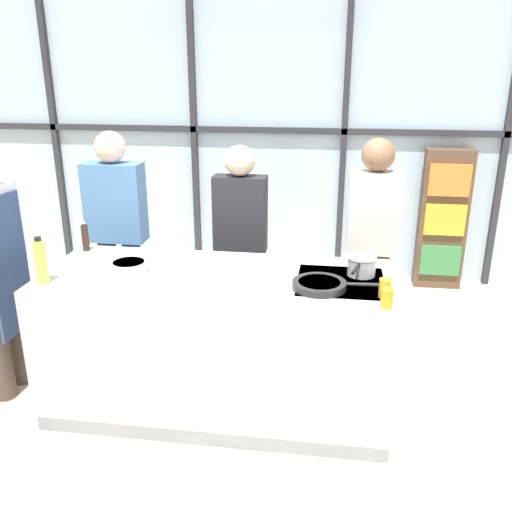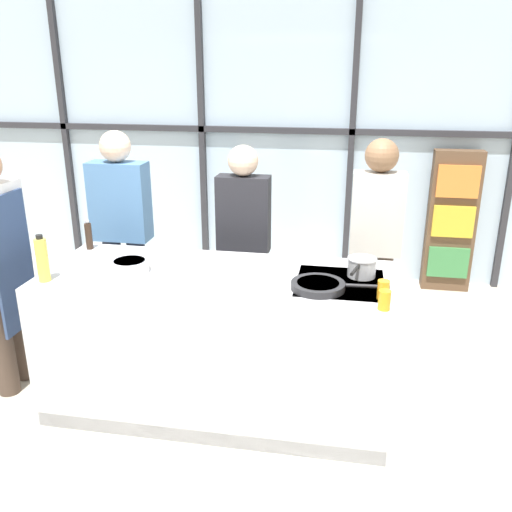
{
  "view_description": "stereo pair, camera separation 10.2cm",
  "coord_description": "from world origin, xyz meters",
  "px_view_note": "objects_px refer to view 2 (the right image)",
  "views": [
    {
      "loc": [
        0.68,
        -3.06,
        2.17
      ],
      "look_at": [
        0.23,
        0.1,
        1.04
      ],
      "focal_mm": 38.0,
      "sensor_mm": 36.0,
      "label": 1
    },
    {
      "loc": [
        0.78,
        -3.04,
        2.17
      ],
      "look_at": [
        0.23,
        0.1,
        1.04
      ],
      "focal_mm": 38.0,
      "sensor_mm": 36.0,
      "label": 2
    }
  ],
  "objects_px": {
    "spectator_center_right": "(376,235)",
    "pepper_grinder": "(89,236)",
    "frying_pan": "(319,285)",
    "juice_glass_far": "(383,290)",
    "spectator_center_left": "(244,236)",
    "saucepan": "(362,267)",
    "oil_bottle": "(42,259)",
    "spectator_far_left": "(122,225)",
    "mixing_bowl": "(130,266)",
    "white_plate": "(151,260)",
    "juice_glass_near": "(384,300)"
  },
  "relations": [
    {
      "from": "white_plate",
      "to": "mixing_bowl",
      "type": "xyz_separation_m",
      "value": [
        -0.06,
        -0.21,
        0.04
      ]
    },
    {
      "from": "saucepan",
      "to": "oil_bottle",
      "type": "bearing_deg",
      "value": -167.75
    },
    {
      "from": "oil_bottle",
      "to": "juice_glass_near",
      "type": "height_order",
      "value": "oil_bottle"
    },
    {
      "from": "spectator_center_left",
      "to": "spectator_center_right",
      "type": "relative_size",
      "value": 0.96
    },
    {
      "from": "juice_glass_far",
      "to": "white_plate",
      "type": "bearing_deg",
      "value": 166.68
    },
    {
      "from": "saucepan",
      "to": "pepper_grinder",
      "type": "bearing_deg",
      "value": 173.92
    },
    {
      "from": "spectator_far_left",
      "to": "saucepan",
      "type": "xyz_separation_m",
      "value": [
        1.87,
        -0.72,
        0.04
      ]
    },
    {
      "from": "juice_glass_far",
      "to": "juice_glass_near",
      "type": "bearing_deg",
      "value": -90.0
    },
    {
      "from": "spectator_center_left",
      "to": "saucepan",
      "type": "distance_m",
      "value": 1.14
    },
    {
      "from": "spectator_far_left",
      "to": "pepper_grinder",
      "type": "relative_size",
      "value": 7.96
    },
    {
      "from": "spectator_center_left",
      "to": "saucepan",
      "type": "xyz_separation_m",
      "value": [
        0.88,
        -0.72,
        0.07
      ]
    },
    {
      "from": "saucepan",
      "to": "pepper_grinder",
      "type": "height_order",
      "value": "pepper_grinder"
    },
    {
      "from": "oil_bottle",
      "to": "juice_glass_far",
      "type": "height_order",
      "value": "oil_bottle"
    },
    {
      "from": "juice_glass_near",
      "to": "juice_glass_far",
      "type": "relative_size",
      "value": 1.0
    },
    {
      "from": "pepper_grinder",
      "to": "saucepan",
      "type": "bearing_deg",
      "value": -6.08
    },
    {
      "from": "spectator_far_left",
      "to": "saucepan",
      "type": "height_order",
      "value": "spectator_far_left"
    },
    {
      "from": "juice_glass_far",
      "to": "oil_bottle",
      "type": "bearing_deg",
      "value": -177.56
    },
    {
      "from": "saucepan",
      "to": "juice_glass_far",
      "type": "bearing_deg",
      "value": -70.22
    },
    {
      "from": "juice_glass_near",
      "to": "juice_glass_far",
      "type": "bearing_deg",
      "value": 90.0
    },
    {
      "from": "spectator_center_left",
      "to": "frying_pan",
      "type": "bearing_deg",
      "value": 123.56
    },
    {
      "from": "spectator_far_left",
      "to": "juice_glass_far",
      "type": "bearing_deg",
      "value": 152.36
    },
    {
      "from": "spectator_far_left",
      "to": "juice_glass_far",
      "type": "distance_m",
      "value": 2.24
    },
    {
      "from": "frying_pan",
      "to": "saucepan",
      "type": "distance_m",
      "value": 0.35
    },
    {
      "from": "spectator_far_left",
      "to": "spectator_center_right",
      "type": "height_order",
      "value": "spectator_far_left"
    },
    {
      "from": "spectator_center_left",
      "to": "saucepan",
      "type": "relative_size",
      "value": 4.99
    },
    {
      "from": "oil_bottle",
      "to": "juice_glass_far",
      "type": "distance_m",
      "value": 2.0
    },
    {
      "from": "saucepan",
      "to": "juice_glass_far",
      "type": "relative_size",
      "value": 3.0
    },
    {
      "from": "spectator_center_left",
      "to": "juice_glass_near",
      "type": "distance_m",
      "value": 1.54
    },
    {
      "from": "mixing_bowl",
      "to": "spectator_center_right",
      "type": "bearing_deg",
      "value": 30.25
    },
    {
      "from": "spectator_center_right",
      "to": "mixing_bowl",
      "type": "bearing_deg",
      "value": 30.25
    },
    {
      "from": "saucepan",
      "to": "white_plate",
      "type": "height_order",
      "value": "saucepan"
    },
    {
      "from": "oil_bottle",
      "to": "juice_glass_far",
      "type": "relative_size",
      "value": 2.69
    },
    {
      "from": "spectator_center_left",
      "to": "oil_bottle",
      "type": "bearing_deg",
      "value": 48.43
    },
    {
      "from": "mixing_bowl",
      "to": "oil_bottle",
      "type": "height_order",
      "value": "oil_bottle"
    },
    {
      "from": "spectator_center_right",
      "to": "white_plate",
      "type": "xyz_separation_m",
      "value": [
        -1.48,
        -0.69,
        -0.05
      ]
    },
    {
      "from": "mixing_bowl",
      "to": "oil_bottle",
      "type": "distance_m",
      "value": 0.51
    },
    {
      "from": "frying_pan",
      "to": "white_plate",
      "type": "relative_size",
      "value": 2.22
    },
    {
      "from": "frying_pan",
      "to": "juice_glass_far",
      "type": "relative_size",
      "value": 5.25
    },
    {
      "from": "frying_pan",
      "to": "saucepan",
      "type": "relative_size",
      "value": 1.75
    },
    {
      "from": "juice_glass_near",
      "to": "juice_glass_far",
      "type": "distance_m",
      "value": 0.14
    },
    {
      "from": "spectator_far_left",
      "to": "juice_glass_near",
      "type": "relative_size",
      "value": 15.78
    },
    {
      "from": "spectator_far_left",
      "to": "saucepan",
      "type": "relative_size",
      "value": 5.25
    },
    {
      "from": "spectator_far_left",
      "to": "white_plate",
      "type": "distance_m",
      "value": 0.85
    },
    {
      "from": "saucepan",
      "to": "frying_pan",
      "type": "bearing_deg",
      "value": -134.42
    },
    {
      "from": "frying_pan",
      "to": "juice_glass_far",
      "type": "distance_m",
      "value": 0.37
    },
    {
      "from": "spectator_center_left",
      "to": "pepper_grinder",
      "type": "height_order",
      "value": "spectator_center_left"
    },
    {
      "from": "frying_pan",
      "to": "mixing_bowl",
      "type": "relative_size",
      "value": 2.38
    },
    {
      "from": "spectator_center_right",
      "to": "pepper_grinder",
      "type": "distance_m",
      "value": 2.06
    },
    {
      "from": "spectator_center_left",
      "to": "juice_glass_far",
      "type": "height_order",
      "value": "spectator_center_left"
    },
    {
      "from": "frying_pan",
      "to": "juice_glass_far",
      "type": "height_order",
      "value": "juice_glass_far"
    }
  ]
}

